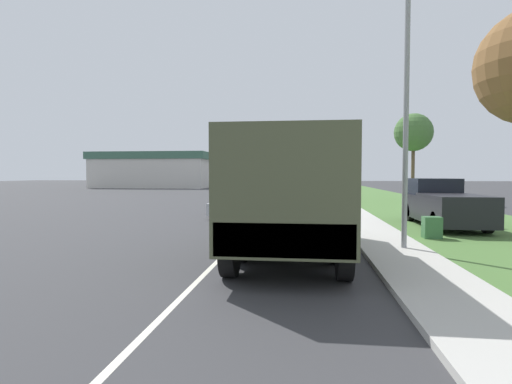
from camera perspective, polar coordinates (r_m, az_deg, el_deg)
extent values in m
plane|color=#38383A|center=(38.32, 3.79, -0.59)|extent=(180.00, 180.00, 0.00)
cube|color=silver|center=(38.32, 3.79, -0.59)|extent=(0.12, 120.00, 0.00)
cube|color=beige|center=(38.34, 10.52, -0.53)|extent=(1.80, 120.00, 0.12)
cube|color=#4C7538|center=(38.87, 17.01, -0.64)|extent=(7.00, 120.00, 0.02)
cube|color=#545B3D|center=(12.50, 5.28, 0.24)|extent=(2.59, 1.86, 1.97)
cube|color=#4C5138|center=(9.17, 4.70, 0.72)|extent=(2.59, 4.78, 2.39)
cube|color=#545B3D|center=(6.92, 3.93, -6.91)|extent=(2.46, 0.10, 0.60)
cube|color=red|center=(6.99, -4.07, -5.16)|extent=(0.12, 0.06, 0.12)
cube|color=red|center=(6.89, 12.04, -5.32)|extent=(0.12, 0.06, 0.12)
cylinder|color=black|center=(12.57, 0.02, -4.37)|extent=(0.30, 1.17, 1.17)
cylinder|color=black|center=(12.51, 10.51, -4.45)|extent=(0.30, 1.17, 1.17)
cylinder|color=black|center=(8.25, -3.70, -8.05)|extent=(0.30, 1.17, 1.17)
cylinder|color=black|center=(8.15, 12.48, -8.23)|extent=(0.30, 1.17, 1.17)
cylinder|color=black|center=(9.64, -2.12, -6.50)|extent=(0.30, 1.17, 1.17)
cylinder|color=black|center=(9.56, 11.64, -6.63)|extent=(0.30, 1.17, 1.17)
cube|color=#B7BABF|center=(20.36, -3.08, -2.06)|extent=(1.87, 4.41, 0.57)
cube|color=black|center=(20.40, -3.04, -0.39)|extent=(1.64, 1.99, 0.61)
cylinder|color=black|center=(21.90, -4.58, -2.11)|extent=(0.20, 0.64, 0.64)
cylinder|color=black|center=(21.64, -0.25, -2.16)|extent=(0.20, 0.64, 0.64)
cylinder|color=black|center=(19.16, -6.27, -2.79)|extent=(0.20, 0.64, 0.64)
cylinder|color=black|center=(18.85, -1.32, -2.86)|extent=(0.20, 0.64, 0.64)
cube|color=black|center=(30.38, 7.13, -0.46)|extent=(1.76, 4.23, 0.67)
cube|color=black|center=(30.43, 7.13, 0.84)|extent=(1.55, 1.90, 0.70)
cylinder|color=black|center=(31.75, 5.71, -0.67)|extent=(0.20, 0.64, 0.64)
cylinder|color=black|center=(31.75, 8.52, -0.68)|extent=(0.20, 0.64, 0.64)
cylinder|color=black|center=(29.05, 5.60, -0.97)|extent=(0.20, 0.64, 0.64)
cylinder|color=black|center=(29.05, 8.67, -0.98)|extent=(0.20, 0.64, 0.64)
cube|color=black|center=(41.30, 6.05, 0.30)|extent=(1.76, 4.77, 0.61)
cube|color=black|center=(41.38, 6.06, 1.17)|extent=(1.55, 2.15, 0.64)
cylinder|color=black|center=(42.85, 5.04, 0.17)|extent=(0.20, 0.64, 0.64)
cylinder|color=black|center=(42.83, 7.13, 0.16)|extent=(0.20, 0.64, 0.64)
cylinder|color=black|center=(39.80, 4.90, -0.01)|extent=(0.20, 0.64, 0.64)
cylinder|color=black|center=(39.78, 7.15, -0.03)|extent=(0.20, 0.64, 0.64)
cube|color=maroon|center=(53.76, 3.01, 0.91)|extent=(1.83, 4.25, 0.75)
cube|color=black|center=(53.82, 3.02, 1.71)|extent=(1.61, 1.91, 0.76)
cylinder|color=black|center=(55.18, 2.26, 0.71)|extent=(0.20, 0.64, 0.64)
cylinder|color=black|center=(55.07, 3.95, 0.70)|extent=(0.20, 0.64, 0.64)
cylinder|color=black|center=(52.47, 2.02, 0.61)|extent=(0.20, 0.64, 0.64)
cylinder|color=black|center=(52.36, 3.80, 0.61)|extent=(0.20, 0.64, 0.64)
cube|color=silver|center=(62.72, 6.53, 1.12)|extent=(1.75, 4.27, 0.74)
cube|color=black|center=(62.79, 6.53, 1.80)|extent=(1.54, 1.92, 0.75)
cylinder|color=black|center=(64.10, 5.84, 0.95)|extent=(0.20, 0.64, 0.64)
cylinder|color=black|center=(64.09, 7.23, 0.95)|extent=(0.20, 0.64, 0.64)
cylinder|color=black|center=(61.37, 5.79, 0.88)|extent=(0.20, 0.64, 0.64)
cylinder|color=black|center=(61.36, 7.24, 0.88)|extent=(0.20, 0.64, 0.64)
cube|color=black|center=(17.55, 25.31, -2.16)|extent=(1.96, 5.40, 0.97)
cube|color=black|center=(19.00, 23.87, 0.73)|extent=(1.80, 2.27, 0.70)
cube|color=black|center=(16.45, 26.60, -0.58)|extent=(1.96, 3.13, 0.12)
cylinder|color=black|center=(19.05, 21.14, -2.73)|extent=(0.24, 0.76, 0.76)
cylinder|color=black|center=(19.54, 26.03, -2.69)|extent=(0.24, 0.76, 0.76)
cylinder|color=black|center=(15.63, 24.36, -3.91)|extent=(0.24, 0.76, 0.76)
cylinder|color=black|center=(16.23, 30.17, -3.80)|extent=(0.24, 0.76, 0.76)
cylinder|color=gray|center=(11.53, 20.66, 11.00)|extent=(0.14, 0.14, 7.41)
cylinder|color=brown|center=(31.90, 21.49, 2.61)|extent=(0.25, 0.25, 4.41)
sphere|color=#477038|center=(32.05, 21.58, 7.93)|extent=(2.79, 2.79, 2.79)
cube|color=#3D7042|center=(14.21, 23.82, -4.65)|extent=(0.55, 0.45, 0.70)
cube|color=beige|center=(64.21, -14.52, 2.55)|extent=(17.43, 8.04, 4.36)
cube|color=#3D6651|center=(64.27, -14.55, 4.98)|extent=(18.13, 8.36, 1.09)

